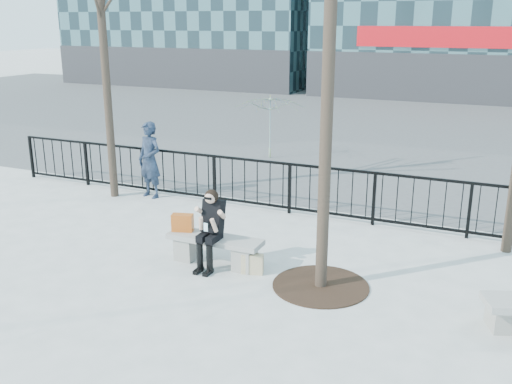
% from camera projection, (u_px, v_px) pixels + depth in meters
% --- Properties ---
extents(ground, '(120.00, 120.00, 0.00)m').
position_uv_depth(ground, '(215.00, 264.00, 9.68)').
color(ground, '#A0A19B').
rests_on(ground, ground).
extents(street_surface, '(60.00, 23.00, 0.01)m').
position_uv_depth(street_surface, '(391.00, 124.00, 22.80)').
color(street_surface, '#474747').
rests_on(street_surface, ground).
extents(railing, '(14.00, 0.06, 1.10)m').
position_uv_depth(railing, '(281.00, 187.00, 12.14)').
color(railing, black).
rests_on(railing, ground).
extents(tree_grate, '(1.50, 1.50, 0.02)m').
position_uv_depth(tree_grate, '(321.00, 286.00, 8.84)').
color(tree_grate, black).
rests_on(tree_grate, ground).
extents(bench_main, '(1.65, 0.46, 0.49)m').
position_uv_depth(bench_main, '(215.00, 247.00, 9.59)').
color(bench_main, slate).
rests_on(bench_main, ground).
extents(seated_woman, '(0.50, 0.64, 1.34)m').
position_uv_depth(seated_woman, '(210.00, 230.00, 9.34)').
color(seated_woman, black).
rests_on(seated_woman, ground).
extents(handbag, '(0.40, 0.26, 0.30)m').
position_uv_depth(handbag, '(183.00, 223.00, 9.75)').
color(handbag, '#B54F16').
rests_on(handbag, bench_main).
extents(shopping_bag, '(0.38, 0.21, 0.34)m').
position_uv_depth(shopping_bag, '(252.00, 264.00, 9.25)').
color(shopping_bag, beige).
rests_on(shopping_bag, ground).
extents(standing_man, '(0.72, 0.56, 1.77)m').
position_uv_depth(standing_man, '(150.00, 160.00, 13.10)').
color(standing_man, black).
rests_on(standing_man, ground).
extents(vendor_umbrella, '(2.28, 2.32, 1.88)m').
position_uv_depth(vendor_umbrella, '(270.00, 127.00, 16.79)').
color(vendor_umbrella, gold).
rests_on(vendor_umbrella, ground).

